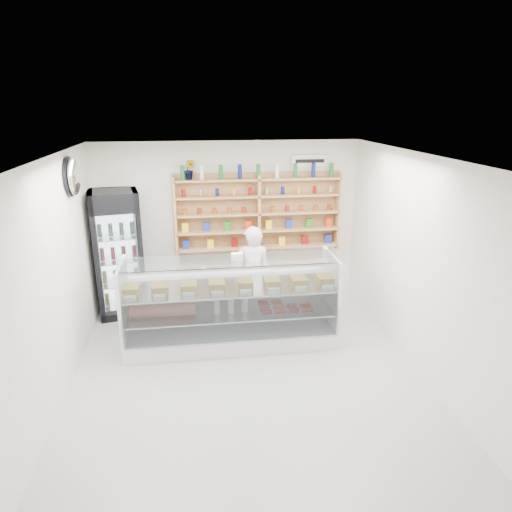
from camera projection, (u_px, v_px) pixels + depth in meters
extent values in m
plane|color=#9FA0A4|center=(246.00, 372.00, 6.03)|extent=(5.00, 5.00, 0.00)
plane|color=white|center=(245.00, 157.00, 5.14)|extent=(5.00, 5.00, 0.00)
plane|color=silver|center=(229.00, 223.00, 7.94)|extent=(4.50, 0.00, 4.50)
plane|color=silver|center=(287.00, 396.00, 3.24)|extent=(4.50, 0.00, 4.50)
plane|color=silver|center=(53.00, 283.00, 5.29)|extent=(0.00, 5.00, 5.00)
plane|color=silver|center=(418.00, 265.00, 5.89)|extent=(0.00, 5.00, 5.00)
cube|color=white|center=(231.00, 335.00, 6.74)|extent=(3.03, 0.86, 0.25)
cube|color=white|center=(228.00, 297.00, 6.98)|extent=(3.03, 0.05, 0.64)
cube|color=silver|center=(231.00, 311.00, 6.62)|extent=(2.91, 0.76, 0.02)
cube|color=silver|center=(230.00, 287.00, 6.50)|extent=(2.97, 0.79, 0.02)
cube|color=silver|center=(233.00, 306.00, 6.15)|extent=(2.97, 0.12, 1.06)
cube|color=silver|center=(230.00, 260.00, 6.32)|extent=(2.97, 0.60, 0.01)
imported|color=silver|center=(252.00, 275.00, 7.24)|extent=(0.60, 0.40, 1.59)
cube|color=black|center=(118.00, 254.00, 7.47)|extent=(0.87, 0.85, 2.08)
cube|color=#250434|center=(105.00, 205.00, 6.86)|extent=(0.73, 0.16, 0.29)
cube|color=silver|center=(111.00, 266.00, 7.16)|extent=(0.62, 0.13, 1.65)
cube|color=tan|center=(176.00, 216.00, 7.61)|extent=(0.04, 0.28, 1.33)
cube|color=tan|center=(258.00, 214.00, 7.79)|extent=(0.04, 0.28, 1.33)
cube|color=tan|center=(337.00, 211.00, 7.98)|extent=(0.04, 0.28, 1.33)
cube|color=tan|center=(258.00, 247.00, 7.98)|extent=(2.80, 0.28, 0.03)
cube|color=tan|center=(258.00, 230.00, 7.88)|extent=(2.80, 0.28, 0.03)
cube|color=tan|center=(258.00, 213.00, 7.79)|extent=(2.80, 0.28, 0.03)
cube|color=tan|center=(258.00, 196.00, 7.69)|extent=(2.80, 0.28, 0.03)
cube|color=tan|center=(258.00, 179.00, 7.60)|extent=(2.80, 0.28, 0.03)
imported|color=#1E6626|center=(190.00, 169.00, 7.40)|extent=(0.23, 0.21, 0.33)
ellipsoid|color=silver|center=(74.00, 177.00, 6.10)|extent=(0.15, 0.50, 0.50)
cube|color=white|center=(310.00, 161.00, 7.76)|extent=(0.62, 0.03, 0.20)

